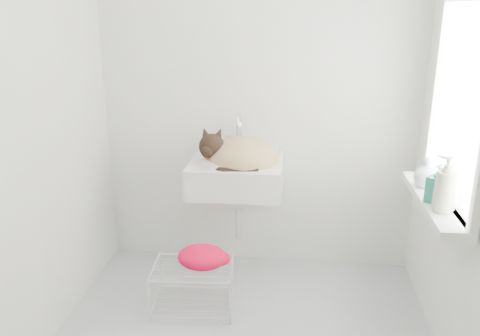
# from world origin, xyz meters

# --- Properties ---
(back_wall) EXTENTS (2.20, 0.02, 2.50)m
(back_wall) POSITION_xyz_m (0.00, 1.00, 1.25)
(back_wall) COLOR white
(back_wall) RESTS_ON ground
(right_wall) EXTENTS (0.02, 2.00, 2.50)m
(right_wall) POSITION_xyz_m (1.10, 0.00, 1.25)
(right_wall) COLOR white
(right_wall) RESTS_ON ground
(left_wall) EXTENTS (0.02, 2.00, 2.50)m
(left_wall) POSITION_xyz_m (-1.10, 0.00, 1.25)
(left_wall) COLOR white
(left_wall) RESTS_ON ground
(window_glass) EXTENTS (0.01, 0.80, 1.00)m
(window_glass) POSITION_xyz_m (1.09, 0.20, 1.35)
(window_glass) COLOR white
(window_glass) RESTS_ON right_wall
(window_frame) EXTENTS (0.04, 0.90, 1.10)m
(window_frame) POSITION_xyz_m (1.07, 0.20, 1.35)
(window_frame) COLOR white
(window_frame) RESTS_ON right_wall
(windowsill) EXTENTS (0.16, 0.88, 0.04)m
(windowsill) POSITION_xyz_m (1.01, 0.20, 0.83)
(windowsill) COLOR white
(windowsill) RESTS_ON right_wall
(sink) EXTENTS (0.61, 0.54, 0.25)m
(sink) POSITION_xyz_m (-0.12, 0.74, 0.85)
(sink) COLOR white
(sink) RESTS_ON back_wall
(faucet) EXTENTS (0.22, 0.16, 0.22)m
(faucet) POSITION_xyz_m (-0.12, 0.92, 0.99)
(faucet) COLOR silver
(faucet) RESTS_ON sink
(cat) EXTENTS (0.52, 0.45, 0.31)m
(cat) POSITION_xyz_m (-0.11, 0.72, 0.89)
(cat) COLOR tan
(cat) RESTS_ON sink
(wire_rack) EXTENTS (0.51, 0.37, 0.29)m
(wire_rack) POSITION_xyz_m (-0.35, 0.30, 0.15)
(wire_rack) COLOR silver
(wire_rack) RESTS_ON floor
(towel) EXTENTS (0.32, 0.23, 0.13)m
(towel) POSITION_xyz_m (-0.29, 0.31, 0.32)
(towel) COLOR red
(towel) RESTS_ON wire_rack
(bottle_a) EXTENTS (0.12, 0.12, 0.25)m
(bottle_a) POSITION_xyz_m (1.00, 0.01, 0.85)
(bottle_a) COLOR beige
(bottle_a) RESTS_ON windowsill
(bottle_b) EXTENTS (0.13, 0.13, 0.21)m
(bottle_b) POSITION_xyz_m (1.00, 0.13, 0.85)
(bottle_b) COLOR #1F7F67
(bottle_b) RESTS_ON windowsill
(bottle_c) EXTENTS (0.18, 0.18, 0.17)m
(bottle_c) POSITION_xyz_m (1.00, 0.37, 0.85)
(bottle_c) COLOR silver
(bottle_c) RESTS_ON windowsill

